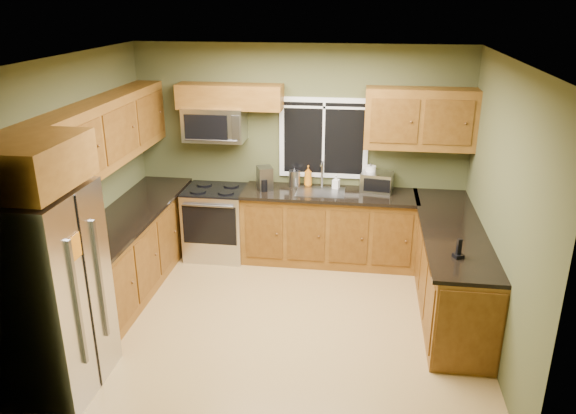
% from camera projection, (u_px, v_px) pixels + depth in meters
% --- Properties ---
extents(floor, '(4.20, 4.20, 0.00)m').
position_uv_depth(floor, '(279.00, 319.00, 5.97)').
color(floor, '#A17D46').
rests_on(floor, ground).
extents(ceiling, '(4.20, 4.20, 0.00)m').
position_uv_depth(ceiling, '(277.00, 58.00, 5.02)').
color(ceiling, white).
rests_on(ceiling, back_wall).
extents(back_wall, '(4.20, 0.00, 4.20)m').
position_uv_depth(back_wall, '(300.00, 153.00, 7.16)').
color(back_wall, '#474A29').
rests_on(back_wall, ground).
extents(front_wall, '(4.20, 0.00, 4.20)m').
position_uv_depth(front_wall, '(237.00, 289.00, 3.83)').
color(front_wall, '#474A29').
rests_on(front_wall, ground).
extents(left_wall, '(0.00, 3.60, 3.60)m').
position_uv_depth(left_wall, '(76.00, 190.00, 5.77)').
color(left_wall, '#474A29').
rests_on(left_wall, ground).
extents(right_wall, '(0.00, 3.60, 3.60)m').
position_uv_depth(right_wall, '(501.00, 211.00, 5.22)').
color(right_wall, '#474A29').
rests_on(right_wall, ground).
extents(window, '(1.12, 0.03, 1.02)m').
position_uv_depth(window, '(324.00, 138.00, 7.03)').
color(window, white).
rests_on(window, back_wall).
extents(base_cabinets_left, '(0.60, 2.65, 0.90)m').
position_uv_depth(base_cabinets_left, '(131.00, 252.00, 6.48)').
color(base_cabinets_left, brown).
rests_on(base_cabinets_left, ground).
extents(countertop_left, '(0.65, 2.65, 0.04)m').
position_uv_depth(countertop_left, '(129.00, 214.00, 6.32)').
color(countertop_left, black).
rests_on(countertop_left, base_cabinets_left).
extents(base_cabinets_back, '(2.17, 0.60, 0.90)m').
position_uv_depth(base_cabinets_back, '(329.00, 228.00, 7.15)').
color(base_cabinets_back, brown).
rests_on(base_cabinets_back, ground).
extents(countertop_back, '(2.17, 0.65, 0.04)m').
position_uv_depth(countertop_back, '(330.00, 194.00, 6.96)').
color(countertop_back, black).
rests_on(countertop_back, base_cabinets_back).
extents(base_cabinets_peninsula, '(0.60, 2.52, 0.90)m').
position_uv_depth(base_cabinets_peninsula, '(450.00, 269.00, 6.08)').
color(base_cabinets_peninsula, brown).
rests_on(base_cabinets_peninsula, ground).
extents(countertop_peninsula, '(0.65, 2.50, 0.04)m').
position_uv_depth(countertop_peninsula, '(452.00, 229.00, 5.92)').
color(countertop_peninsula, black).
rests_on(countertop_peninsula, base_cabinets_peninsula).
extents(upper_cabinets_left, '(0.33, 2.65, 0.72)m').
position_uv_depth(upper_cabinets_left, '(106.00, 132.00, 6.00)').
color(upper_cabinets_left, brown).
rests_on(upper_cabinets_left, left_wall).
extents(upper_cabinets_back_left, '(1.30, 0.33, 0.30)m').
position_uv_depth(upper_cabinets_back_left, '(230.00, 97.00, 6.86)').
color(upper_cabinets_back_left, brown).
rests_on(upper_cabinets_back_left, back_wall).
extents(upper_cabinets_back_right, '(1.30, 0.33, 0.72)m').
position_uv_depth(upper_cabinets_back_right, '(420.00, 119.00, 6.64)').
color(upper_cabinets_back_right, brown).
rests_on(upper_cabinets_back_right, back_wall).
extents(upper_cabinet_over_fridge, '(0.72, 0.90, 0.38)m').
position_uv_depth(upper_cabinet_over_fridge, '(26.00, 163.00, 4.27)').
color(upper_cabinet_over_fridge, brown).
rests_on(upper_cabinet_over_fridge, left_wall).
extents(refrigerator, '(0.74, 0.90, 1.80)m').
position_uv_depth(refrigerator, '(48.00, 294.00, 4.67)').
color(refrigerator, '#B7B7BC').
rests_on(refrigerator, ground).
extents(range, '(0.76, 0.69, 0.94)m').
position_uv_depth(range, '(216.00, 222.00, 7.30)').
color(range, '#B7B7BC').
rests_on(range, ground).
extents(microwave, '(0.76, 0.41, 0.42)m').
position_uv_depth(microwave, '(215.00, 124.00, 6.98)').
color(microwave, '#B7B7BC').
rests_on(microwave, back_wall).
extents(sink, '(0.60, 0.42, 0.36)m').
position_uv_depth(sink, '(321.00, 191.00, 6.98)').
color(sink, slate).
rests_on(sink, countertop_back).
extents(toaster_oven, '(0.42, 0.35, 0.24)m').
position_uv_depth(toaster_oven, '(377.00, 182.00, 6.96)').
color(toaster_oven, '#B7B7BC').
rests_on(toaster_oven, countertop_back).
extents(coffee_maker, '(0.24, 0.28, 0.29)m').
position_uv_depth(coffee_maker, '(265.00, 179.00, 7.03)').
color(coffee_maker, slate).
rests_on(coffee_maker, countertop_back).
extents(kettle, '(0.17, 0.17, 0.26)m').
position_uv_depth(kettle, '(294.00, 178.00, 7.13)').
color(kettle, '#B7B7BC').
rests_on(kettle, countertop_back).
extents(paper_towel_roll, '(0.14, 0.14, 0.34)m').
position_uv_depth(paper_towel_roll, '(370.00, 178.00, 7.02)').
color(paper_towel_roll, white).
rests_on(paper_towel_roll, countertop_back).
extents(soap_bottle_a, '(0.11, 0.11, 0.27)m').
position_uv_depth(soap_bottle_a, '(308.00, 176.00, 7.15)').
color(soap_bottle_a, '#C26A12').
rests_on(soap_bottle_a, countertop_back).
extents(soap_bottle_b, '(0.10, 0.10, 0.18)m').
position_uv_depth(soap_bottle_b, '(336.00, 182.00, 7.06)').
color(soap_bottle_b, white).
rests_on(soap_bottle_b, countertop_back).
extents(cordless_phone, '(0.11, 0.11, 0.19)m').
position_uv_depth(cordless_phone, '(458.00, 252.00, 5.20)').
color(cordless_phone, black).
rests_on(cordless_phone, countertop_peninsula).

